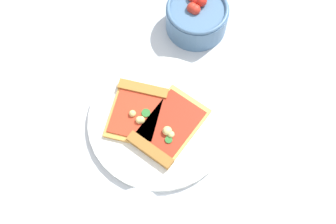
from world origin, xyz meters
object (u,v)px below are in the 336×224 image
Objects in this scene: pizza_slice_far at (138,109)px; salad_bowl at (197,16)px; plate at (160,121)px; pizza_slice_near at (167,130)px; soda_glass at (140,222)px.

salad_bowl reaches higher than pizza_slice_far.
plate is 1.64× the size of pizza_slice_near.
soda_glass is at bearing -117.02° from pizza_slice_far.
pizza_slice_near is at bearing -134.76° from salad_bowl.
pizza_slice_near is 1.09× the size of pizza_slice_far.
salad_bowl is (0.20, 0.12, 0.01)m from pizza_slice_far.
pizza_slice_near is at bearing -67.97° from pizza_slice_far.
pizza_slice_near is 0.07m from pizza_slice_far.
salad_bowl reaches higher than plate.
pizza_slice_near is 1.21× the size of soda_glass.
pizza_slice_far is at bearing 62.98° from soda_glass.
salad_bowl is at bearing 40.83° from plate.
soda_glass is (-0.12, -0.13, 0.05)m from pizza_slice_near.
soda_glass is (-0.30, -0.31, 0.03)m from salad_bowl.
salad_bowl is 0.93× the size of soda_glass.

